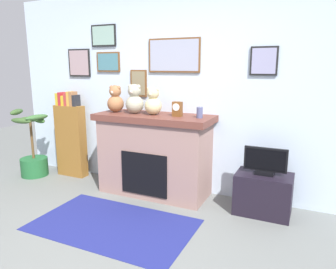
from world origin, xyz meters
TOP-DOWN VIEW (x-y plane):
  - ground_plane at (0.00, 0.00)m, footprint 12.00×12.00m
  - back_wall at (-0.01, 2.00)m, footprint 5.20×0.15m
  - fireplace at (-0.20, 1.65)m, footprint 1.50×0.63m
  - bookshelf at (-1.66, 1.74)m, footprint 0.46×0.16m
  - potted_plant at (-2.18, 1.48)m, footprint 0.54×0.52m
  - tv_stand at (1.18, 1.64)m, footprint 0.61×0.40m
  - television at (1.18, 1.64)m, footprint 0.46×0.14m
  - area_rug at (-0.20, 0.69)m, footprint 1.68×1.00m
  - candle_jar at (0.41, 1.64)m, footprint 0.07×0.07m
  - mantel_clock at (0.12, 1.63)m, footprint 0.11×0.08m
  - teddy_bear_grey at (-0.76, 1.63)m, footprint 0.22×0.22m
  - teddy_bear_cream at (-0.47, 1.63)m, footprint 0.23×0.23m
  - teddy_bear_tan at (-0.20, 1.63)m, footprint 0.21×0.21m

SIDE VIEW (x-z plane):
  - ground_plane at x=0.00m, z-range 0.00..0.00m
  - area_rug at x=-0.20m, z-range 0.00..0.01m
  - tv_stand at x=1.18m, z-range 0.00..0.46m
  - potted_plant at x=-2.18m, z-range -0.18..0.84m
  - fireplace at x=-0.20m, z-range 0.01..1.05m
  - bookshelf at x=-1.66m, z-range -0.05..1.23m
  - television at x=1.18m, z-range 0.45..0.76m
  - candle_jar at x=0.41m, z-range 1.04..1.17m
  - mantel_clock at x=0.12m, z-range 1.04..1.22m
  - teddy_bear_tan at x=-0.20m, z-range 1.03..1.37m
  - teddy_bear_grey at x=-0.76m, z-range 1.03..1.38m
  - teddy_bear_cream at x=-0.47m, z-range 1.02..1.40m
  - back_wall at x=-0.01m, z-range 0.01..2.61m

